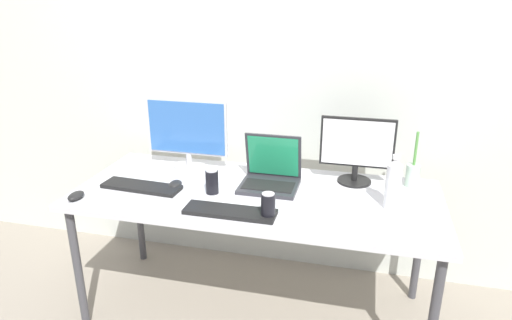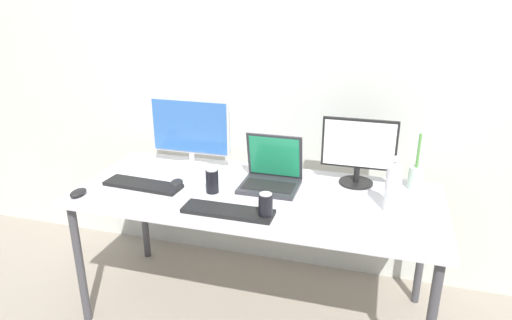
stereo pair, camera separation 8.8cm
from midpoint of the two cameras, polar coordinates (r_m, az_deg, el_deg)
The scene contains 14 objects.
ground_plane at distance 2.76m, azimuth -0.96°, elevation -18.21°, with size 16.00×16.00×0.00m, color gray.
wall_back at distance 2.76m, azimuth 2.08°, elevation 11.63°, with size 7.00×0.08×2.60m, color silver.
work_desk at distance 2.39m, azimuth -1.06°, elevation -5.30°, with size 1.88×0.80×0.74m.
monitor_left at distance 2.68m, azimuth -9.53°, elevation 3.58°, with size 0.48×0.18×0.41m.
monitor_center at distance 2.47m, azimuth 11.49°, elevation 1.43°, with size 0.39×0.18×0.36m.
laptop_silver at distance 2.43m, azimuth 0.81°, elevation -1.82°, with size 0.30×0.26×0.27m.
keyboard_main at distance 2.16m, azimuth -4.44°, elevation -6.47°, with size 0.44×0.13×0.02m, color black.
keyboard_aux at distance 2.50m, azimuth -15.10°, elevation -3.24°, with size 0.43×0.13×0.02m, color black.
mouse_by_keyboard at distance 2.47m, azimuth -11.05°, elevation -2.99°, with size 0.07×0.10×0.03m, color black.
mouse_by_laptop at distance 2.48m, azimuth -22.54°, elevation -4.15°, with size 0.06×0.11×0.04m, color black.
water_bottle at distance 2.24m, azimuth 15.72°, elevation -2.93°, with size 0.07×0.07×0.27m.
soda_can_near_keyboard at distance 2.35m, azimuth -6.59°, elevation -2.72°, with size 0.07×0.07×0.13m.
soda_can_by_laptop at distance 2.08m, azimuth 0.31°, elevation -5.80°, with size 0.07×0.07×0.13m.
bamboo_vase at distance 2.54m, azimuth 18.06°, elevation -1.70°, with size 0.07×0.07×0.30m.
Camera 1 is at (0.52, -2.09, 1.73)m, focal length 32.00 mm.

